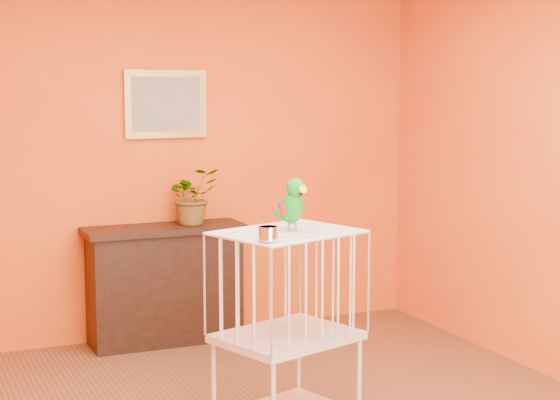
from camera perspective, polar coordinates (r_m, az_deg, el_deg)
name	(u,v)px	position (r m, az deg, el deg)	size (l,w,h in m)	color
room_shell	(287,147)	(4.89, 0.45, 3.26)	(4.50, 4.50, 4.50)	orange
console_cabinet	(165,284)	(6.94, -7.03, -5.13)	(1.17, 0.42, 0.87)	black
potted_plant	(193,202)	(6.90, -5.34, -0.14)	(0.38, 0.42, 0.33)	#26722D
framed_picture	(166,104)	(6.96, -6.97, 5.83)	(0.62, 0.04, 0.50)	gold
birdcage	(287,327)	(5.21, 0.43, -7.73)	(0.86, 0.75, 1.11)	silver
feed_cup	(268,234)	(4.78, -0.72, -2.06)	(0.11, 0.11, 0.07)	silver
parrot	(292,204)	(5.12, 0.77, -0.22)	(0.15, 0.27, 0.29)	#59544C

